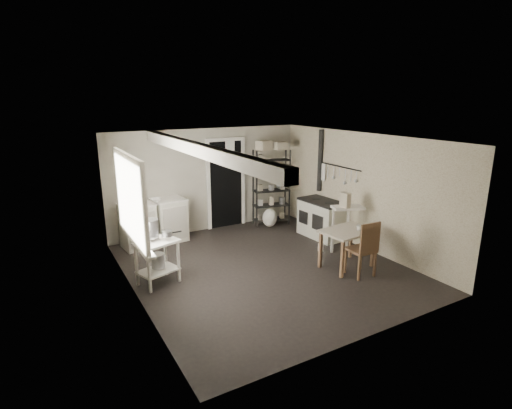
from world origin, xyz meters
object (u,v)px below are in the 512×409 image
stockpot (150,228)px  work_table (347,247)px  base_cabinets (154,222)px  flour_sack (270,217)px  prep_table (158,261)px  shelf_rack (271,185)px  stove (322,217)px  chair (361,248)px

stockpot → work_table: bearing=-19.1°
base_cabinets → flour_sack: 2.68m
stockpot → prep_table: bearing=-48.3°
shelf_rack → stockpot: bearing=-140.0°
base_cabinets → flour_sack: bearing=-11.8°
prep_table → stove: size_ratio=0.71×
prep_table → base_cabinets: bearing=75.6°
shelf_rack → work_table: bearing=-80.1°
work_table → stove: bearing=67.0°
stockpot → chair: size_ratio=0.30×
shelf_rack → flour_sack: bearing=-116.7°
stockpot → flour_sack: stockpot is taller
work_table → flour_sack: (0.02, 2.64, -0.14)m
chair → prep_table: bearing=157.9°
base_cabinets → shelf_rack: bearing=-8.3°
shelf_rack → stove: size_ratio=1.73×
stove → work_table: stove is taller
base_cabinets → flour_sack: size_ratio=3.20×
flour_sack → chair: bearing=-90.8°
shelf_rack → chair: size_ratio=1.81×
base_cabinets → chair: (2.62, -3.25, 0.02)m
stockpot → work_table: 3.42m
stove → base_cabinets: bearing=153.5°
stockpot → flour_sack: 3.62m
shelf_rack → prep_table: bearing=-138.5°
base_cabinets → chair: bearing=-57.6°
base_cabinets → prep_table: bearing=-110.7°
stockpot → stove: bearing=5.8°
prep_table → chair: chair is taller
work_table → chair: (-0.02, -0.36, 0.10)m
stove → flour_sack: stove is taller
stockpot → work_table: (3.18, -1.10, -0.56)m
stockpot → flour_sack: size_ratio=0.68×
stove → flour_sack: 1.31m
shelf_rack → chair: bearing=-80.2°
flour_sack → stove: bearing=-61.8°
stove → chair: size_ratio=1.05×
shelf_rack → stove: 1.48m
stockpot → stove: (3.82, 0.39, -0.50)m
stockpot → flour_sack: bearing=25.6°
shelf_rack → stove: shelf_rack is taller
stove → chair: (-0.66, -1.86, 0.04)m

